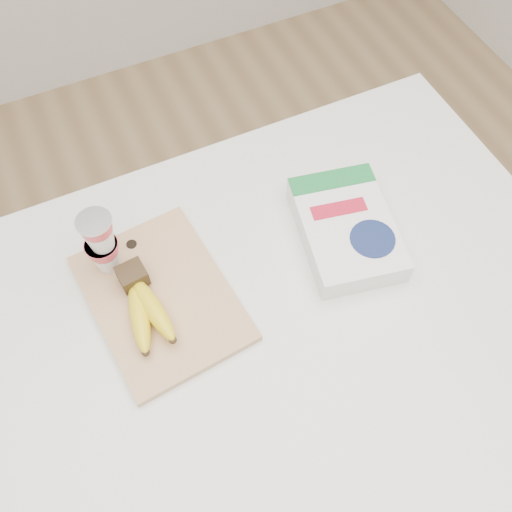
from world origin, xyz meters
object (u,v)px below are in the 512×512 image
Objects in this scene: cutting_board at (161,298)px; cereal_box at (346,229)px; table at (238,433)px; yogurt_stack at (101,242)px; bananas at (144,305)px.

cutting_board is 0.37m from cereal_box.
yogurt_stack is (-0.13, 0.25, 0.60)m from table.
cutting_board is 1.81× the size of bananas.
table is 0.57m from bananas.
bananas is at bearing -158.83° from cutting_board.
table is at bearing -52.88° from bananas.
cutting_board is 2.23× the size of yogurt_stack.
table is 0.67m from yogurt_stack.
cutting_board is 0.05m from bananas.
cereal_box is at bearing -15.49° from yogurt_stack.
cereal_box is at bearing -8.66° from cutting_board.
cereal_box is (0.30, 0.13, 0.54)m from table.
cutting_board is at bearing -171.76° from cereal_box.
bananas is 1.24× the size of yogurt_stack.
bananas is at bearing -169.09° from cereal_box.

